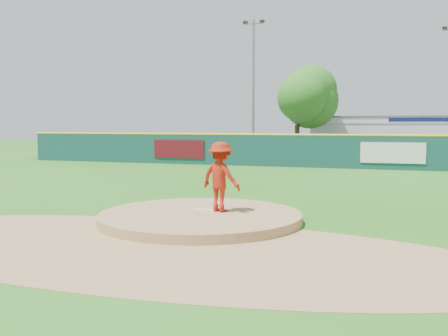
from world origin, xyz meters
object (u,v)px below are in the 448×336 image
(van, at_px, (335,153))
(deciduous_tree, at_px, (298,99))
(pool_building_grp, at_px, (408,136))
(light_pole_left, at_px, (253,82))
(playground_slide, at_px, (133,148))
(pitcher, at_px, (221,177))

(van, xyz_separation_m, deciduous_tree, (-2.94, 1.18, 3.93))
(pool_building_grp, distance_m, deciduous_tree, 11.01)
(pool_building_grp, bearing_deg, deciduous_tree, -138.84)
(pool_building_grp, bearing_deg, light_pole_left, -157.40)
(van, xyz_separation_m, pool_building_grp, (5.06, 8.18, 1.04))
(playground_slide, distance_m, deciduous_tree, 13.33)
(pitcher, distance_m, pool_building_grp, 32.13)
(pitcher, bearing_deg, playground_slide, -35.29)
(pool_building_grp, xyz_separation_m, playground_slide, (-20.52, -9.59, -0.89))
(van, relative_size, deciduous_tree, 0.59)
(van, relative_size, pool_building_grp, 0.29)
(light_pole_left, bearing_deg, pitcher, -76.36)
(playground_slide, bearing_deg, deciduous_tree, 11.74)
(pool_building_grp, relative_size, deciduous_tree, 2.07)
(pitcher, distance_m, deciduous_tree, 25.00)
(playground_slide, height_order, light_pole_left, light_pole_left)
(van, xyz_separation_m, playground_slide, (-15.46, -1.42, 0.15))
(playground_slide, xyz_separation_m, light_pole_left, (8.52, 4.60, 5.28))
(pool_building_grp, xyz_separation_m, light_pole_left, (-12.00, -4.99, 4.39))
(pitcher, relative_size, playground_slide, 0.70)
(pitcher, distance_m, light_pole_left, 27.85)
(pool_building_grp, relative_size, playground_slide, 5.52)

